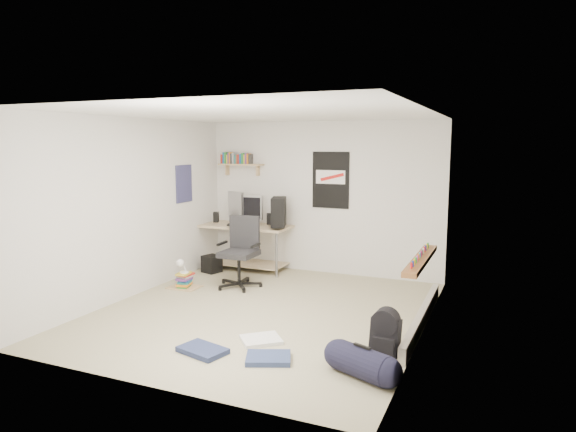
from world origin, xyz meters
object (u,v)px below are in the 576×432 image
at_px(book_stack, 184,278).
at_px(duffel_bag, 362,363).
at_px(desk, 241,247).
at_px(backpack, 385,337).
at_px(office_chair, 239,255).

bearing_deg(book_stack, duffel_bag, -30.01).
distance_m(desk, duffel_bag, 4.48).
xyz_separation_m(desk, book_stack, (-0.19, -1.43, -0.21)).
relative_size(backpack, book_stack, 0.92).
bearing_deg(desk, book_stack, -85.08).
distance_m(office_chair, backpack, 3.07).
xyz_separation_m(office_chair, backpack, (2.58, -1.64, -0.29)).
distance_m(desk, backpack, 4.14).
distance_m(backpack, duffel_bag, 0.59).
height_order(office_chair, backpack, office_chair).
xyz_separation_m(office_chair, duffel_bag, (2.49, -2.22, -0.35)).
bearing_deg(office_chair, duffel_bag, -46.43).
bearing_deg(book_stack, desk, 82.22).
bearing_deg(book_stack, backpack, -21.22).
relative_size(desk, duffel_bag, 3.12).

